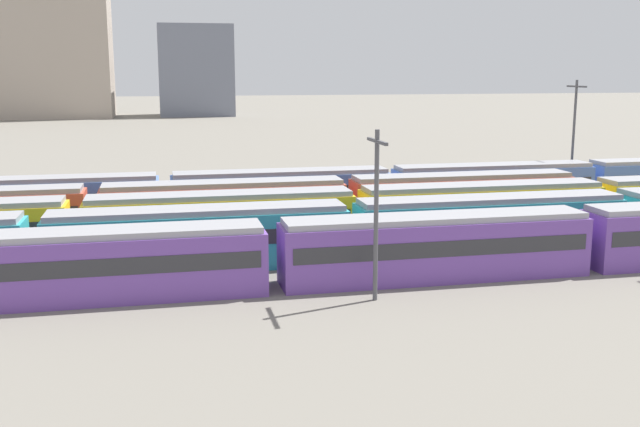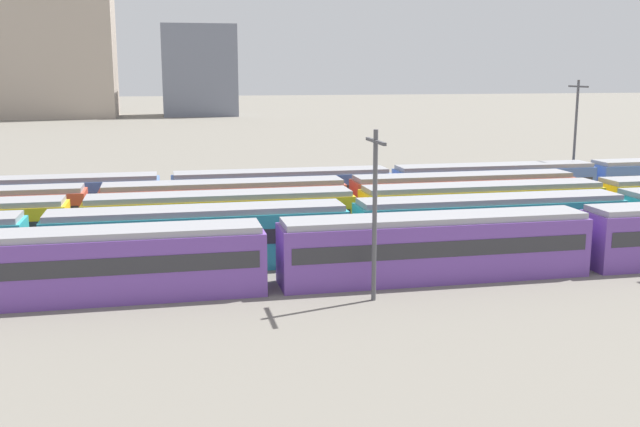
{
  "view_description": "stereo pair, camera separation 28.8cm",
  "coord_description": "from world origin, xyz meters",
  "px_view_note": "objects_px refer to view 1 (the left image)",
  "views": [
    {
      "loc": [
        4.19,
        -38.87,
        11.86
      ],
      "look_at": [
        14.96,
        10.4,
        2.04
      ],
      "focal_mm": 41.53,
      "sensor_mm": 36.0,
      "label": 1
    },
    {
      "loc": [
        4.47,
        -38.93,
        11.86
      ],
      "look_at": [
        14.96,
        10.4,
        2.04
      ],
      "focal_mm": 41.53,
      "sensor_mm": 36.0,
      "label": 2
    }
  ],
  "objects_px": {
    "train_track_1": "(618,218)",
    "catenary_pole_1": "(574,133)",
    "catenary_pole_2": "(376,206)",
    "train_track_3": "(225,206)",
    "train_track_2": "(482,209)",
    "train_track_0": "(436,246)",
    "train_track_4": "(493,185)"
  },
  "relations": [
    {
      "from": "train_track_0",
      "to": "train_track_2",
      "type": "relative_size",
      "value": 0.6
    },
    {
      "from": "train_track_3",
      "to": "catenary_pole_1",
      "type": "distance_m",
      "value": 34.54
    },
    {
      "from": "train_track_4",
      "to": "catenary_pole_2",
      "type": "relative_size",
      "value": 10.49
    },
    {
      "from": "train_track_2",
      "to": "catenary_pole_1",
      "type": "height_order",
      "value": "catenary_pole_1"
    },
    {
      "from": "train_track_1",
      "to": "catenary_pole_1",
      "type": "distance_m",
      "value": 20.34
    },
    {
      "from": "train_track_0",
      "to": "catenary_pole_2",
      "type": "relative_size",
      "value": 6.26
    },
    {
      "from": "train_track_2",
      "to": "catenary_pole_2",
      "type": "bearing_deg",
      "value": -131.78
    },
    {
      "from": "train_track_1",
      "to": "catenary_pole_1",
      "type": "xyz_separation_m",
      "value": [
        7.41,
        18.49,
        4.13
      ]
    },
    {
      "from": "train_track_3",
      "to": "catenary_pole_1",
      "type": "bearing_deg",
      "value": 13.65
    },
    {
      "from": "train_track_3",
      "to": "catenary_pole_2",
      "type": "relative_size",
      "value": 6.26
    },
    {
      "from": "train_track_1",
      "to": "catenary_pole_2",
      "type": "relative_size",
      "value": 12.61
    },
    {
      "from": "train_track_3",
      "to": "catenary_pole_2",
      "type": "height_order",
      "value": "catenary_pole_2"
    },
    {
      "from": "train_track_3",
      "to": "train_track_2",
      "type": "bearing_deg",
      "value": -15.92
    },
    {
      "from": "train_track_4",
      "to": "catenary_pole_1",
      "type": "xyz_separation_m",
      "value": [
        9.27,
        2.89,
        4.13
      ]
    },
    {
      "from": "train_track_0",
      "to": "train_track_3",
      "type": "xyz_separation_m",
      "value": [
        -10.67,
        15.6,
        0.0
      ]
    },
    {
      "from": "train_track_2",
      "to": "train_track_3",
      "type": "xyz_separation_m",
      "value": [
        -18.23,
        5.2,
        -0.0
      ]
    },
    {
      "from": "train_track_2",
      "to": "train_track_0",
      "type": "bearing_deg",
      "value": -126.03
    },
    {
      "from": "train_track_3",
      "to": "catenary_pole_1",
      "type": "height_order",
      "value": "catenary_pole_1"
    },
    {
      "from": "train_track_2",
      "to": "train_track_3",
      "type": "height_order",
      "value": "same"
    },
    {
      "from": "train_track_4",
      "to": "catenary_pole_2",
      "type": "height_order",
      "value": "catenary_pole_2"
    },
    {
      "from": "train_track_1",
      "to": "train_track_4",
      "type": "distance_m",
      "value": 15.71
    },
    {
      "from": "catenary_pole_2",
      "to": "train_track_3",
      "type": "bearing_deg",
      "value": 108.07
    },
    {
      "from": "train_track_0",
      "to": "train_track_4",
      "type": "height_order",
      "value": "same"
    },
    {
      "from": "train_track_1",
      "to": "train_track_3",
      "type": "bearing_deg",
      "value": 158.13
    },
    {
      "from": "train_track_2",
      "to": "train_track_4",
      "type": "distance_m",
      "value": 11.92
    },
    {
      "from": "train_track_0",
      "to": "train_track_1",
      "type": "bearing_deg",
      "value": 18.84
    },
    {
      "from": "train_track_1",
      "to": "train_track_2",
      "type": "xyz_separation_m",
      "value": [
        -7.68,
        5.2,
        0.0
      ]
    },
    {
      "from": "train_track_0",
      "to": "train_track_1",
      "type": "distance_m",
      "value": 16.11
    },
    {
      "from": "train_track_4",
      "to": "catenary_pole_1",
      "type": "distance_m",
      "value": 10.55
    },
    {
      "from": "train_track_2",
      "to": "catenary_pole_1",
      "type": "relative_size",
      "value": 8.55
    },
    {
      "from": "train_track_2",
      "to": "catenary_pole_2",
      "type": "height_order",
      "value": "catenary_pole_2"
    },
    {
      "from": "train_track_1",
      "to": "catenary_pole_2",
      "type": "bearing_deg",
      "value": -157.11
    }
  ]
}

